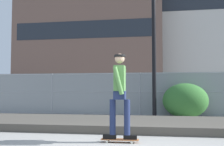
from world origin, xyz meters
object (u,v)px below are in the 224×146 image
street_lamp (154,15)px  shrub_left (185,101)px  skateboard (120,140)px  skater (120,90)px  parked_car_near (49,94)px

street_lamp → shrub_left: 3.60m
skateboard → shrub_left: 5.72m
skater → parked_car_near: skater is taller
parked_car_near → shrub_left: (7.27, -3.90, -0.15)m
skater → parked_car_near: (-5.38, 9.27, -0.27)m
skateboard → parked_car_near: 10.75m
skateboard → skater: bearing=95.4°
skater → street_lamp: 5.87m
skater → parked_car_near: 10.72m
skater → shrub_left: (1.88, 5.37, -0.42)m
street_lamp → shrub_left: (1.20, 0.34, -3.37)m
skater → street_lamp: size_ratio=0.28×
skateboard → street_lamp: street_lamp is taller
street_lamp → parked_car_near: size_ratio=1.46×
parked_car_near → shrub_left: bearing=-28.3°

